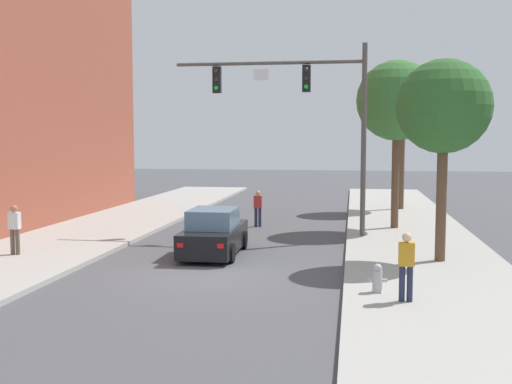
# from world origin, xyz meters

# --- Properties ---
(ground_plane) EXTENTS (120.00, 120.00, 0.00)m
(ground_plane) POSITION_xyz_m (0.00, 0.00, 0.00)
(ground_plane) COLOR #4C4C51
(sidewalk_left) EXTENTS (5.00, 60.00, 0.15)m
(sidewalk_left) POSITION_xyz_m (-6.50, 0.00, 0.07)
(sidewalk_left) COLOR #A8A59E
(sidewalk_left) RESTS_ON ground
(sidewalk_right) EXTENTS (5.00, 60.00, 0.15)m
(sidewalk_right) POSITION_xyz_m (6.50, 0.00, 0.07)
(sidewalk_right) COLOR #A8A59E
(sidewalk_right) RESTS_ON ground
(traffic_signal_mast) EXTENTS (7.59, 0.38, 7.50)m
(traffic_signal_mast) POSITION_xyz_m (2.41, 7.10, 5.39)
(traffic_signal_mast) COLOR #514C47
(traffic_signal_mast) RESTS_ON sidewalk_right
(car_lead_black) EXTENTS (1.90, 4.27, 1.60)m
(car_lead_black) POSITION_xyz_m (-0.47, 3.03, 0.72)
(car_lead_black) COLOR black
(car_lead_black) RESTS_ON ground
(pedestrian_sidewalk_left_walker) EXTENTS (0.36, 0.22, 1.64)m
(pedestrian_sidewalk_left_walker) POSITION_xyz_m (-6.81, 1.30, 1.06)
(pedestrian_sidewalk_left_walker) COLOR brown
(pedestrian_sidewalk_left_walker) RESTS_ON sidewalk_left
(pedestrian_crossing_road) EXTENTS (0.36, 0.22, 1.64)m
(pedestrian_crossing_road) POSITION_xyz_m (-0.02, 9.94, 0.91)
(pedestrian_crossing_road) COLOR #232847
(pedestrian_crossing_road) RESTS_ON ground
(pedestrian_sidewalk_right_walker) EXTENTS (0.36, 0.22, 1.64)m
(pedestrian_sidewalk_right_walker) POSITION_xyz_m (5.47, -2.72, 1.06)
(pedestrian_sidewalk_right_walker) COLOR #232847
(pedestrian_sidewalk_right_walker) RESTS_ON sidewalk_right
(fire_hydrant) EXTENTS (0.48, 0.24, 0.72)m
(fire_hydrant) POSITION_xyz_m (4.84, -1.93, 0.51)
(fire_hydrant) COLOR #B2B2B7
(fire_hydrant) RESTS_ON sidewalk_right
(street_tree_nearest) EXTENTS (2.91, 2.91, 6.27)m
(street_tree_nearest) POSITION_xyz_m (6.94, 2.42, 4.92)
(street_tree_nearest) COLOR brown
(street_tree_nearest) RESTS_ON sidewalk_right
(street_tree_second) EXTENTS (3.41, 3.41, 7.14)m
(street_tree_second) POSITION_xyz_m (6.00, 9.56, 5.55)
(street_tree_second) COLOR brown
(street_tree_second) RESTS_ON sidewalk_right
(street_tree_third) EXTENTS (3.25, 3.25, 7.68)m
(street_tree_third) POSITION_xyz_m (6.81, 16.88, 6.15)
(street_tree_third) COLOR brown
(street_tree_third) RESTS_ON sidewalk_right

